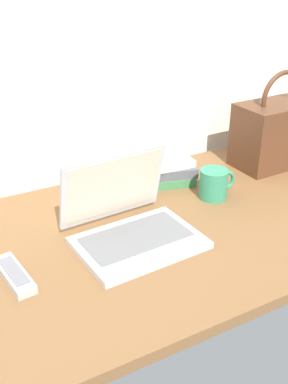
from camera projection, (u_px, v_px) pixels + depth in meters
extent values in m
cube|color=brown|center=(158.00, 232.00, 1.27)|extent=(1.60, 0.76, 0.03)
cube|color=silver|center=(139.00, 243.00, 1.18)|extent=(0.32, 0.24, 0.02)
cube|color=slate|center=(136.00, 237.00, 1.19)|extent=(0.28, 0.15, 0.00)
cube|color=silver|center=(113.00, 186.00, 1.23)|extent=(0.30, 0.07, 0.20)
cube|color=beige|center=(114.00, 186.00, 1.23)|extent=(0.27, 0.06, 0.17)
cylinder|color=#338C66|center=(214.00, 184.00, 1.40)|extent=(0.09, 0.09, 0.09)
torus|color=#338C66|center=(226.00, 181.00, 1.42)|extent=(0.06, 0.01, 0.06)
cylinder|color=brown|center=(214.00, 172.00, 1.38)|extent=(0.08, 0.08, 0.00)
cube|color=#B7B7B7|center=(14.00, 275.00, 1.06)|extent=(0.06, 0.16, 0.02)
cube|color=slate|center=(14.00, 271.00, 1.06)|extent=(0.05, 0.12, 0.00)
cube|color=#59331E|center=(277.00, 134.00, 1.61)|extent=(0.30, 0.16, 0.22)
torus|color=#59331E|center=(282.00, 97.00, 1.55)|extent=(0.18, 0.02, 0.18)
cube|color=#3F7F4C|center=(162.00, 177.00, 1.52)|extent=(0.22, 0.19, 0.03)
cube|color=#595960|center=(162.00, 169.00, 1.51)|extent=(0.24, 0.19, 0.03)
cube|color=silver|center=(162.00, 161.00, 1.50)|extent=(0.19, 0.14, 0.02)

